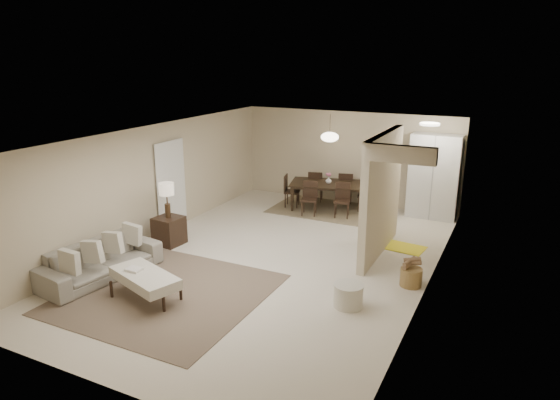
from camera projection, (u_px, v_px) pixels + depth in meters
The scene contains 22 objects.
floor at pixel (274, 259), 10.03m from camera, with size 9.00×9.00×0.00m, color beige.
ceiling at pixel (273, 135), 9.33m from camera, with size 9.00×9.00×0.00m, color white.
back_wall at pixel (348, 158), 13.56m from camera, with size 6.00×6.00×0.00m, color beige.
left_wall at pixel (152, 182), 10.95m from camera, with size 9.00×9.00×0.00m, color beige.
right_wall at pixel (432, 221), 8.41m from camera, with size 9.00×9.00×0.00m, color beige.
partition at pixel (381, 195), 9.99m from camera, with size 0.15×2.50×2.50m, color beige.
doorway at pixel (171, 186), 11.52m from camera, with size 0.04×0.90×2.04m, color black.
pantry_cabinet at pixel (434, 177), 12.31m from camera, with size 1.20×0.55×2.10m, color silver.
flush_light at pixel (430, 124), 11.12m from camera, with size 0.44×0.44×0.05m, color white.
living_rug at pixel (167, 294), 8.56m from camera, with size 3.20×3.20×0.01m, color brown.
sofa at pixel (100, 261), 9.11m from camera, with size 0.87×2.23×0.65m, color gray.
ottoman_bench at pixel (145, 278), 8.29m from camera, with size 1.45×1.00×0.48m.
side_table at pixel (169, 231), 10.75m from camera, with size 0.55×0.55×0.60m, color black.
table_lamp at pixel (167, 192), 10.51m from camera, with size 0.32×0.32×0.76m.
round_pouf at pixel (348, 296), 8.10m from camera, with size 0.49×0.49×0.38m, color beige.
wicker_basket at pixel (411, 277), 8.83m from camera, with size 0.39×0.39×0.33m, color olive.
dining_rug at pixel (328, 208), 13.29m from camera, with size 2.80×2.10×0.01m, color #746548.
dining_table at pixel (328, 196), 13.19m from camera, with size 1.98×1.11×0.70m, color black.
dining_chairs at pixel (328, 193), 13.17m from camera, with size 2.35×1.93×0.87m.
vase at pixel (329, 180), 13.07m from camera, with size 0.16×0.16×0.17m, color white.
yellow_mat at pixel (400, 247), 10.64m from camera, with size 1.01×0.62×0.01m, color yellow.
pendant_light at pixel (330, 137), 12.75m from camera, with size 0.46×0.46×0.71m.
Camera 1 is at (4.22, -8.28, 3.96)m, focal length 32.00 mm.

